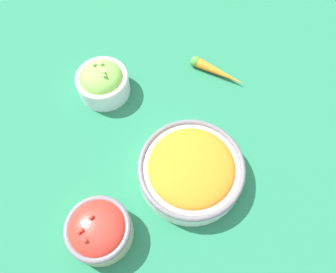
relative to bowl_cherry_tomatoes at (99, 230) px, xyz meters
name	(u,v)px	position (x,y,z in m)	size (l,w,h in m)	color
ground_plane	(168,142)	(0.19, -0.15, -0.04)	(3.00, 3.00, 0.00)	#23704C
bowl_cherry_tomatoes	(99,230)	(0.00, 0.00, 0.00)	(0.12, 0.12, 0.08)	beige
bowl_carrots	(191,169)	(0.11, -0.19, -0.01)	(0.22, 0.22, 0.07)	white
bowl_lettuce	(103,81)	(0.34, -0.01, 0.00)	(0.12, 0.12, 0.09)	silver
loose_carrot	(215,71)	(0.37, -0.28, -0.03)	(0.10, 0.13, 0.03)	orange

